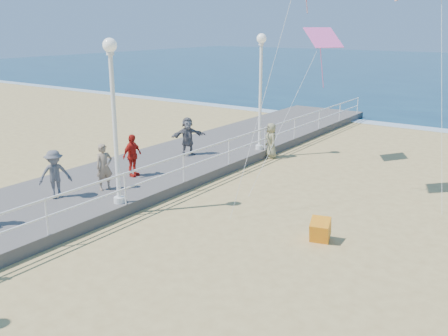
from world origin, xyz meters
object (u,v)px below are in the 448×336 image
Objects in this scene: spectator_5 at (188,136)px; spectator_6 at (104,167)px; beach_walker_c at (271,141)px; spectator_3 at (132,155)px; box_kite at (320,232)px; lamp_post_far at (261,80)px; spectator_2 at (55,174)px; lamp_post_mid at (113,105)px.

spectator_6 is (0.69, -5.55, -0.02)m from spectator_5.
spectator_3 is at bearing -68.16° from beach_walker_c.
spectator_5 reaches higher than spectator_6.
box_kite is (5.91, -7.44, -0.54)m from beach_walker_c.
beach_walker_c is at bearing 26.71° from lamp_post_far.
spectator_3 is at bearing 31.25° from spectator_6.
spectator_2 reaches higher than spectator_3.
spectator_2 is (-2.11, -9.88, -2.42)m from lamp_post_far.
lamp_post_mid is 7.45m from box_kite.
spectator_2 is 1.00× the size of spectator_6.
lamp_post_mid is 3.18× the size of spectator_2.
lamp_post_mid is 9.68m from beach_walker_c.
lamp_post_far is at bearing -4.06° from spectator_5.
spectator_3 is 0.96× the size of spectator_5.
lamp_post_mid is 2.90m from spectator_6.
lamp_post_mid is at bearing -35.87° from spectator_2.
lamp_post_mid is at bearing -179.14° from box_kite.
spectator_2 is 1.71m from spectator_6.
spectator_6 is 8.77m from beach_walker_c.
spectator_6 is at bearing -99.75° from lamp_post_far.
spectator_6 is (0.37, -1.76, 0.01)m from spectator_3.
lamp_post_far reaches higher than spectator_2.
spectator_6 reaches higher than spectator_2.
spectator_6 is 1.00× the size of beach_walker_c.
lamp_post_far is at bearing 90.00° from lamp_post_mid.
spectator_5 is at bearing 1.69° from spectator_3.
spectator_5 is 1.03× the size of spectator_6.
lamp_post_far is 3.18× the size of spectator_6.
spectator_2 is 1.00× the size of beach_walker_c.
spectator_5 is 4.00m from beach_walker_c.
lamp_post_mid is 7.02m from spectator_5.
box_kite is (8.52, -4.44, -0.96)m from spectator_5.
lamp_post_far is 10.39m from spectator_2.
box_kite is (7.83, 1.12, -0.94)m from spectator_6.
spectator_2 is 8.98m from box_kite.
spectator_3 is 3.81m from spectator_5.
spectator_5 reaches higher than spectator_2.
lamp_post_far reaches higher than spectator_5.
spectator_3 is at bearing 26.23° from spectator_2.
spectator_3 is 0.99× the size of spectator_6.
lamp_post_far is at bearing -18.48° from spectator_3.
spectator_3 is at bearing -141.65° from spectator_5.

